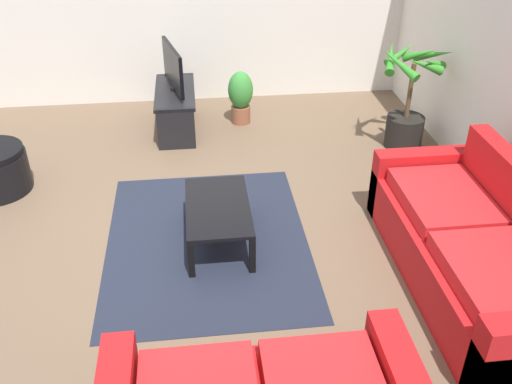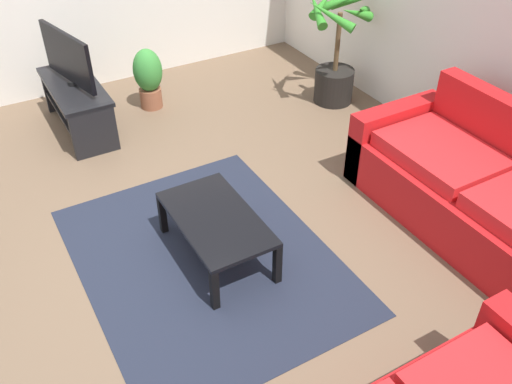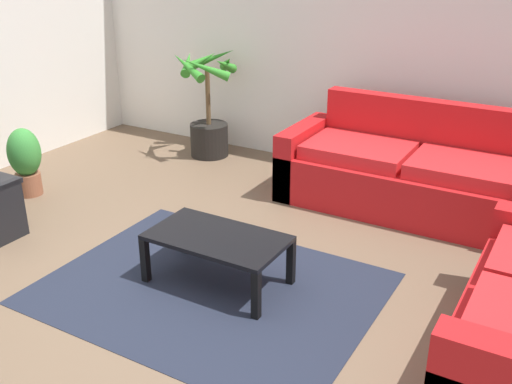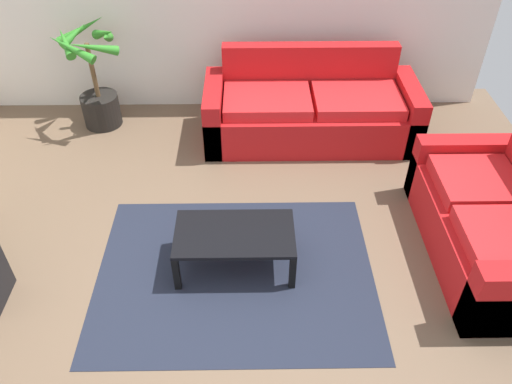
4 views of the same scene
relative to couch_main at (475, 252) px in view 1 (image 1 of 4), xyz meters
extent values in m
plane|color=brown|center=(-0.97, -2.28, -0.30)|extent=(6.60, 6.60, 0.00)
cube|color=red|center=(0.00, -0.03, -0.09)|extent=(2.22, 0.90, 0.42)
cube|color=red|center=(-1.02, -0.03, 0.01)|extent=(0.18, 0.90, 0.62)
cube|color=red|center=(-0.47, -0.08, 0.18)|extent=(0.89, 0.66, 0.12)
cube|color=red|center=(0.47, -0.08, 0.18)|extent=(0.89, 0.66, 0.12)
cube|color=black|center=(-3.05, -2.24, 0.16)|extent=(1.10, 0.45, 0.04)
cube|color=black|center=(-3.05, -2.24, -0.09)|extent=(1.02, 0.39, 0.03)
cube|color=black|center=(-3.57, -2.24, -0.06)|extent=(0.06, 0.41, 0.48)
cube|color=black|center=(-2.53, -2.24, -0.06)|extent=(0.06, 0.41, 0.48)
cube|color=black|center=(-3.05, -2.24, 0.45)|extent=(0.83, 0.23, 0.47)
cube|color=teal|center=(-3.06, -2.22, 0.45)|extent=(0.77, 0.19, 0.42)
cylinder|color=black|center=(-3.05, -2.24, 0.20)|extent=(0.10, 0.10, 0.04)
cube|color=black|center=(-0.77, -1.89, 0.04)|extent=(0.93, 0.53, 0.03)
cube|color=black|center=(-1.21, -2.12, -0.14)|extent=(0.05, 0.05, 0.33)
cube|color=black|center=(-0.33, -2.12, -0.14)|extent=(0.05, 0.05, 0.33)
cube|color=black|center=(-1.21, -1.65, -0.14)|extent=(0.05, 0.05, 0.33)
cube|color=black|center=(-0.33, -1.65, -0.14)|extent=(0.05, 0.05, 0.33)
cube|color=#1E2333|center=(-0.77, -1.99, -0.30)|extent=(2.20, 1.70, 0.01)
cylinder|color=black|center=(-2.30, 0.27, -0.13)|extent=(0.41, 0.41, 0.35)
cylinder|color=brown|center=(-2.30, 0.27, 0.35)|extent=(0.05, 0.05, 0.60)
cone|color=#318B27|center=(-2.10, 0.29, 0.70)|extent=(0.16, 0.43, 0.24)
cone|color=#318B27|center=(-2.14, 0.40, 0.70)|extent=(0.36, 0.39, 0.25)
cone|color=#318B27|center=(-2.41, 0.51, 0.70)|extent=(0.52, 0.31, 0.28)
cone|color=#318B27|center=(-2.45, 0.37, 0.70)|extent=(0.29, 0.35, 0.22)
cone|color=#318B27|center=(-2.48, 0.17, 0.70)|extent=(0.28, 0.41, 0.24)
cone|color=#318B27|center=(-2.38, 0.03, 0.70)|extent=(0.50, 0.25, 0.27)
cone|color=#318B27|center=(-2.17, 0.06, 0.70)|extent=(0.47, 0.35, 0.27)
cylinder|color=brown|center=(-3.14, -1.47, -0.20)|extent=(0.23, 0.23, 0.21)
ellipsoid|color=#388837|center=(-3.14, -1.47, 0.11)|extent=(0.30, 0.30, 0.45)
camera|label=1|loc=(3.16, -2.03, 2.63)|focal=39.85mm
camera|label=2|loc=(1.96, -3.13, 2.54)|focal=39.09mm
camera|label=3|loc=(1.25, -4.86, 1.91)|focal=42.00mm
camera|label=4|loc=(-0.65, -4.68, 2.81)|focal=35.53mm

